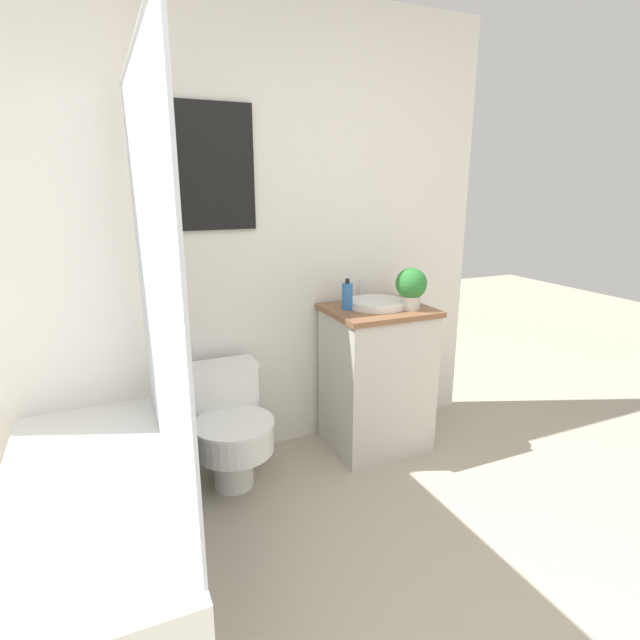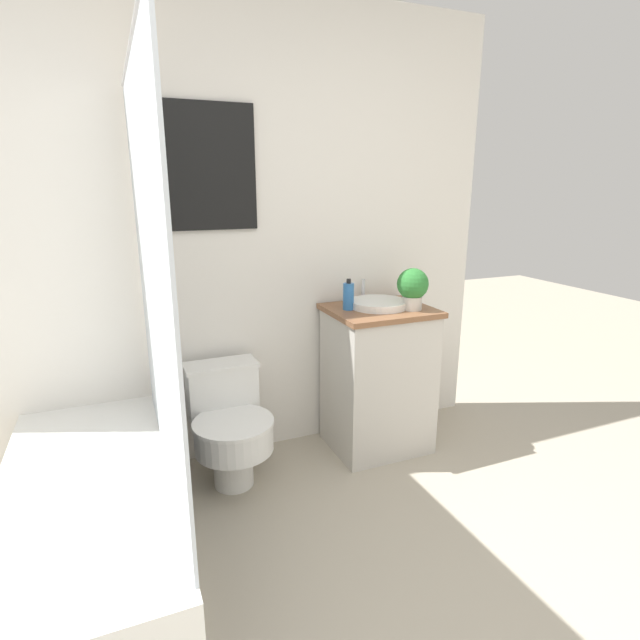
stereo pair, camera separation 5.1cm
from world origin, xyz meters
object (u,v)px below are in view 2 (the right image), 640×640
toilet (229,423)px  potted_plant (413,287)px  soap_bottle (348,296)px  sink (378,304)px

toilet → potted_plant: potted_plant is taller
toilet → soap_bottle: 0.94m
soap_bottle → potted_plant: size_ratio=0.75×
sink → potted_plant: bearing=-39.5°
sink → potted_plant: potted_plant is taller
sink → potted_plant: size_ratio=1.56×
potted_plant → soap_bottle: bearing=157.5°
toilet → sink: 1.05m
sink → soap_bottle: size_ratio=2.09×
toilet → sink: size_ratio=1.68×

